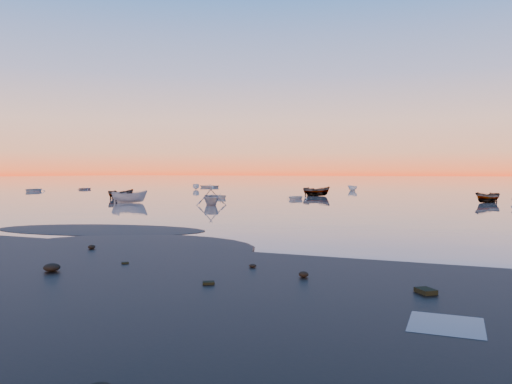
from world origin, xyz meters
The scene contains 5 objects.
ground centered at (0.00, 100.00, 0.00)m, with size 600.00×600.00×0.00m, color slate.
mud_lobes centered at (0.00, -1.00, 0.01)m, with size 140.00×6.00×0.07m, color black, non-canonical shape.
moored_fleet centered at (0.00, 53.00, 0.00)m, with size 124.00×58.00×1.20m, color silver, non-canonical shape.
boat_near_left centered at (-50.08, 44.25, 0.00)m, with size 4.45×1.85×1.11m, color silver.
boat_near_center centered at (-14.50, 24.00, 0.00)m, with size 4.01×1.70×1.39m, color gray.
Camera 1 is at (19.87, -22.85, 3.53)m, focal length 35.00 mm.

